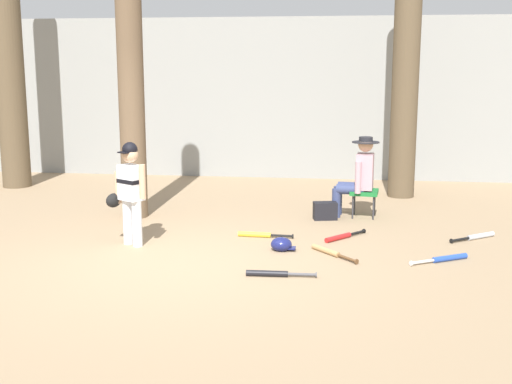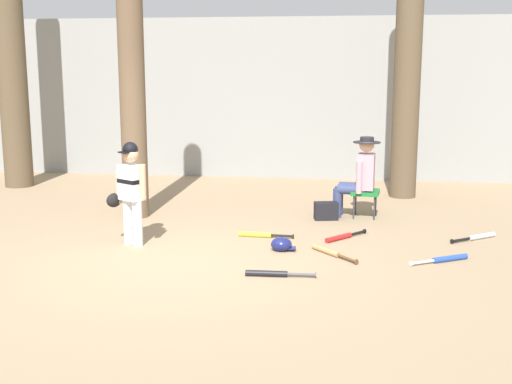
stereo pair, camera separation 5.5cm
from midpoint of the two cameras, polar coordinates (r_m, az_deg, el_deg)
name	(u,v)px [view 1 (the left image)]	position (r m, az deg, el deg)	size (l,w,h in m)	color
ground_plane	(178,264)	(7.65, -6.93, -6.20)	(60.00, 60.00, 0.00)	#937A5B
concrete_back_wall	(252,98)	(13.43, -0.43, 8.06)	(18.00, 0.36, 3.15)	gray
tree_near_player	(131,71)	(9.86, -10.89, 10.16)	(0.57, 0.57, 4.87)	brown
tree_behind_spectator	(405,79)	(11.52, 12.58, 9.47)	(0.69, 0.69, 4.71)	brown
young_ballplayer	(130,187)	(8.38, -10.97, 0.43)	(0.60, 0.37, 1.31)	white
folding_stool	(364,193)	(9.95, 9.12, -0.10)	(0.44, 0.44, 0.41)	#196B2D
seated_spectator	(358,175)	(9.91, 8.60, 1.50)	(0.67, 0.54, 1.20)	navy
handbag_beside_stool	(325,211)	(9.77, 5.80, -1.62)	(0.34, 0.18, 0.26)	black
tree_far_left	(10,70)	(13.01, -20.53, 9.76)	(0.74, 0.74, 4.98)	brown
bat_blue_youth	(445,259)	(8.00, 15.78, -5.52)	(0.71, 0.46, 0.07)	#2347AD
bat_red_barrel	(341,237)	(8.72, 7.15, -3.84)	(0.54, 0.61, 0.07)	red
bat_aluminum_silver	(477,236)	(9.13, 18.32, -3.64)	(0.64, 0.50, 0.07)	#B7BCC6
bat_black_composite	(273,274)	(7.16, 1.22, -7.02)	(0.76, 0.09, 0.07)	black
bat_wood_tan	(329,252)	(8.02, 6.09, -5.12)	(0.57, 0.64, 0.07)	tan
bat_yellow_trainer	(259,235)	(8.75, 0.07, -3.69)	(0.74, 0.10, 0.07)	yellow
batting_helmet_navy	(281,244)	(8.13, 2.01, -4.53)	(0.31, 0.24, 0.18)	navy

